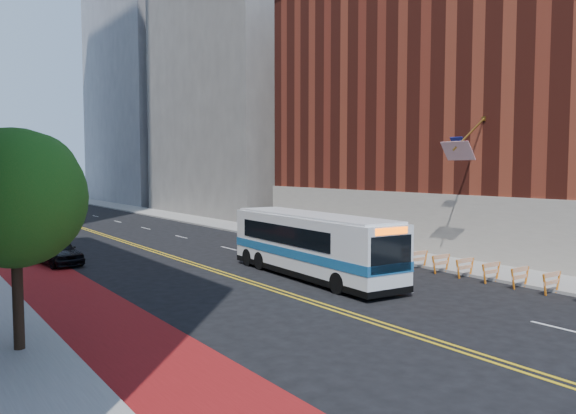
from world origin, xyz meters
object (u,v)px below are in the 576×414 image
(car_b, at_px, (8,234))
(car_c, at_px, (1,230))
(street_tree, at_px, (16,192))
(transit_bus, at_px, (311,244))
(car_a, at_px, (57,251))

(car_b, height_order, car_c, car_c)
(street_tree, distance_m, car_c, 30.74)
(street_tree, relative_size, transit_bus, 0.55)
(transit_bus, bearing_deg, street_tree, -159.88)
(street_tree, xyz_separation_m, car_c, (3.64, 30.24, -4.12))
(street_tree, height_order, car_c, street_tree)
(street_tree, relative_size, car_b, 1.48)
(car_a, xyz_separation_m, car_b, (-0.82, 11.68, -0.03))
(car_a, bearing_deg, street_tree, -114.77)
(transit_bus, height_order, car_c, transit_bus)
(car_b, bearing_deg, car_a, -65.72)
(street_tree, relative_size, car_a, 1.48)
(car_a, xyz_separation_m, car_c, (-0.97, 14.26, 0.02))
(car_a, distance_m, car_b, 11.71)
(transit_bus, relative_size, car_a, 2.67)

